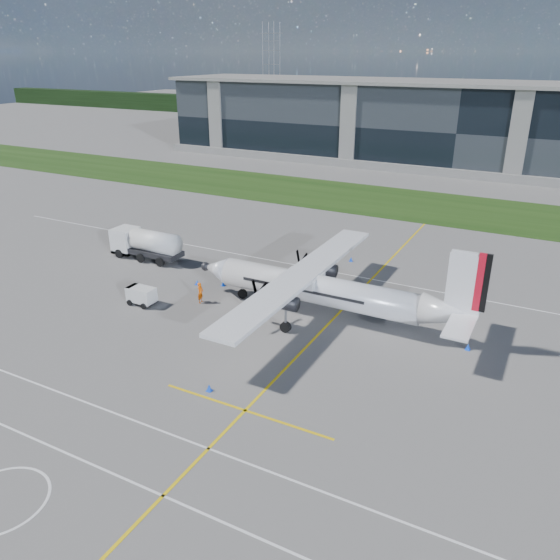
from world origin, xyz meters
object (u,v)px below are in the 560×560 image
(baggage_tug, at_px, (142,296))
(fuel_tanker_truck, at_px, (142,244))
(safety_cone_tail, at_px, (468,347))
(turboprop_aircraft, at_px, (328,275))
(safety_cone_fwd, at_px, (197,282))
(ground_crew_person, at_px, (200,291))
(pylon_west, at_px, (271,69))
(safety_cone_nose_stbd, at_px, (223,283))
(safety_cone_portwing, at_px, (209,388))
(safety_cone_stbdwing, at_px, (351,259))

(baggage_tug, bearing_deg, fuel_tanker_truck, 130.30)
(baggage_tug, xyz_separation_m, safety_cone_tail, (27.01, 5.16, -0.54))
(turboprop_aircraft, xyz_separation_m, baggage_tug, (-15.44, -5.22, -3.05))
(safety_cone_fwd, bearing_deg, fuel_tanker_truck, 160.57)
(ground_crew_person, relative_size, safety_cone_tail, 4.35)
(turboprop_aircraft, height_order, safety_cone_tail, turboprop_aircraft)
(pylon_west, relative_size, baggage_tug, 11.40)
(safety_cone_fwd, height_order, safety_cone_nose_stbd, same)
(fuel_tanker_truck, relative_size, safety_cone_tail, 17.18)
(fuel_tanker_truck, relative_size, safety_cone_nose_stbd, 17.18)
(safety_cone_nose_stbd, height_order, safety_cone_tail, same)
(fuel_tanker_truck, xyz_separation_m, safety_cone_nose_stbd, (11.90, -2.44, -1.36))
(fuel_tanker_truck, bearing_deg, ground_crew_person, -28.01)
(turboprop_aircraft, distance_m, safety_cone_tail, 12.11)
(ground_crew_person, bearing_deg, safety_cone_tail, -93.03)
(ground_crew_person, bearing_deg, fuel_tanker_truck, 52.83)
(safety_cone_portwing, xyz_separation_m, safety_cone_nose_stbd, (-8.81, 15.12, 0.00))
(safety_cone_nose_stbd, distance_m, safety_cone_stbdwing, 14.57)
(fuel_tanker_truck, bearing_deg, safety_cone_tail, -6.65)
(pylon_west, xyz_separation_m, ground_crew_person, (71.27, -144.20, -13.91))
(baggage_tug, relative_size, safety_cone_tail, 5.26)
(pylon_west, relative_size, safety_cone_fwd, 60.00)
(safety_cone_portwing, distance_m, safety_cone_fwd, 18.06)
(turboprop_aircraft, relative_size, safety_cone_stbdwing, 51.20)
(fuel_tanker_truck, height_order, safety_cone_fwd, fuel_tanker_truck)
(fuel_tanker_truck, distance_m, baggage_tug, 12.11)
(safety_cone_portwing, height_order, safety_cone_fwd, same)
(safety_cone_nose_stbd, bearing_deg, safety_cone_fwd, -158.51)
(ground_crew_person, distance_m, safety_cone_portwing, 13.99)
(fuel_tanker_truck, relative_size, safety_cone_fwd, 17.18)
(baggage_tug, distance_m, safety_cone_nose_stbd, 7.93)
(safety_cone_fwd, xyz_separation_m, safety_cone_stbdwing, (10.81, 12.79, 0.00))
(turboprop_aircraft, distance_m, safety_cone_portwing, 14.25)
(turboprop_aircraft, relative_size, baggage_tug, 9.72)
(turboprop_aircraft, distance_m, baggage_tug, 16.58)
(pylon_west, distance_m, safety_cone_fwd, 157.57)
(baggage_tug, relative_size, safety_cone_nose_stbd, 5.26)
(baggage_tug, bearing_deg, turboprop_aircraft, 18.67)
(safety_cone_tail, bearing_deg, ground_crew_person, -173.87)
(ground_crew_person, distance_m, safety_cone_nose_stbd, 4.15)
(baggage_tug, bearing_deg, safety_cone_tail, 10.81)
(baggage_tug, relative_size, safety_cone_stbdwing, 5.26)
(safety_cone_fwd, distance_m, safety_cone_tail, 25.29)
(baggage_tug, height_order, safety_cone_stbdwing, baggage_tug)
(pylon_west, xyz_separation_m, safety_cone_fwd, (68.62, -141.07, -14.75))
(pylon_west, distance_m, turboprop_aircraft, 164.27)
(pylon_west, bearing_deg, fuel_tanker_truck, -66.78)
(fuel_tanker_truck, height_order, safety_cone_nose_stbd, fuel_tanker_truck)
(pylon_west, distance_m, ground_crew_person, 161.45)
(pylon_west, bearing_deg, safety_cone_portwing, -62.80)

